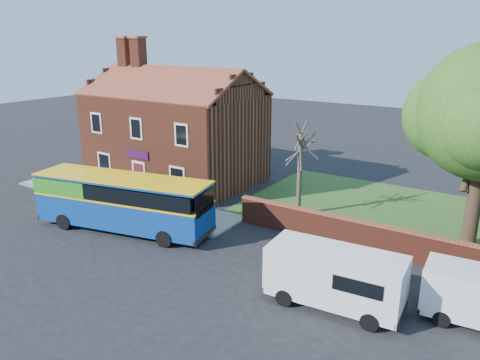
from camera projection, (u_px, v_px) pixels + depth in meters
The scene contains 9 objects.
ground at pixel (134, 257), 23.44m from camera, with size 120.00×120.00×0.00m, color black.
pavement at pixel (122, 199), 31.69m from camera, with size 18.00×3.50×0.12m, color gray.
kerb at pixel (102, 206), 30.28m from camera, with size 18.00×0.15×0.14m, color slate.
grass_strip at pixel (459, 227), 27.02m from camera, with size 26.00×12.00×0.04m, color #426B28.
shop_building at pixel (176, 136), 35.32m from camera, with size 12.30×8.13×10.50m.
boundary_wall at pixel (440, 253), 21.99m from camera, with size 22.00×0.38×1.60m.
bus at pixel (118, 200), 26.35m from camera, with size 10.58×4.66×3.13m.
van_near at pixel (335, 276), 18.82m from camera, with size 5.59×2.56×2.39m.
bare_tree at pixel (300, 171), 28.15m from camera, with size 2.08×2.48×5.55m.
Camera 1 is at (16.10, -14.90, 10.53)m, focal length 35.00 mm.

